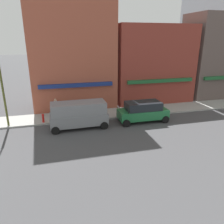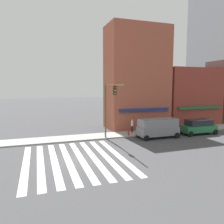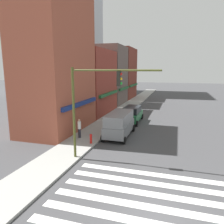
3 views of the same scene
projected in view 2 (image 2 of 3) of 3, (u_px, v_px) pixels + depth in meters
ground_plane at (75, 160)px, 18.85m from camera, size 200.00×200.00×0.00m
sidewalk_left at (64, 139)px, 25.88m from camera, size 120.00×3.00×0.15m
crosswalk_stripes at (75, 159)px, 18.85m from camera, size 8.43×10.80×0.01m
storefront_row at (205, 88)px, 36.67m from camera, size 36.48×5.30×14.97m
traffic_signal at (109, 102)px, 24.52m from camera, size 0.32×6.06×6.59m
van_grey at (158, 127)px, 26.66m from camera, size 5.02×2.22×2.34m
suv_green at (198, 126)px, 28.66m from camera, size 4.71×2.12×1.94m
pedestrian_white_shirt at (132, 125)px, 29.20m from camera, size 0.32×0.32×1.77m
fire_hydrant at (129, 132)px, 27.32m from camera, size 0.24×0.24×0.84m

